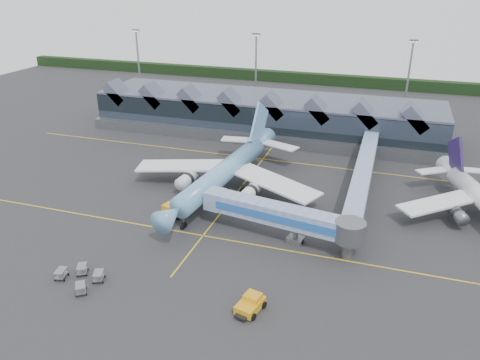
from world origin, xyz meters
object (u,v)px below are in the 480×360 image
(fuel_truck, at_px, (183,202))
(main_airliner, at_px, (227,170))
(pushback_tug, at_px, (250,304))
(jet_bridge, at_px, (290,218))

(fuel_truck, bearing_deg, main_airliner, 80.24)
(fuel_truck, xyz_separation_m, pushback_tug, (19.36, -22.06, -0.86))
(main_airliner, height_order, jet_bridge, main_airliner)
(jet_bridge, relative_size, fuel_truck, 2.82)
(jet_bridge, height_order, fuel_truck, jet_bridge)
(main_airliner, xyz_separation_m, pushback_tug, (14.97, -32.71, -3.32))
(main_airliner, bearing_deg, jet_bridge, -36.79)
(jet_bridge, distance_m, fuel_truck, 20.77)
(main_airliner, height_order, pushback_tug, main_airliner)
(main_airliner, relative_size, pushback_tug, 9.06)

